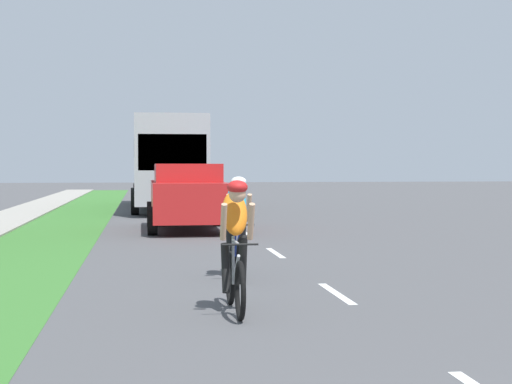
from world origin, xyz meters
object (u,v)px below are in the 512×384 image
(cyclist_lead, at_px, (235,245))
(bus_silver, at_px, (167,160))
(cyclist_trailing, at_px, (237,226))
(suv_red, at_px, (187,195))

(cyclist_lead, distance_m, bus_silver, 22.89)
(cyclist_lead, bearing_deg, cyclist_trailing, 82.99)
(cyclist_trailing, bearing_deg, suv_red, 91.68)
(bus_silver, bearing_deg, cyclist_trailing, -88.59)
(bus_silver, bearing_deg, cyclist_lead, -89.68)
(suv_red, relative_size, bus_silver, 0.41)
(suv_red, bearing_deg, cyclist_trailing, -88.32)
(suv_red, xyz_separation_m, bus_silver, (-0.22, 10.67, 1.03))
(cyclist_trailing, xyz_separation_m, suv_red, (-0.27, 9.25, 0.14))
(suv_red, height_order, bus_silver, bus_silver)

